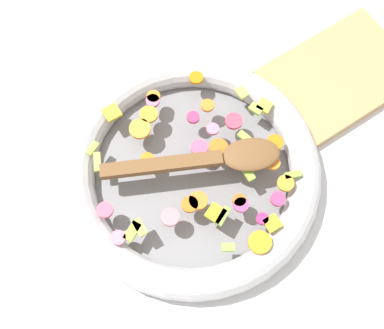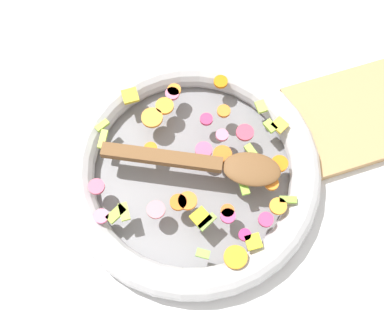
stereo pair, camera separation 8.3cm
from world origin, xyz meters
TOP-DOWN VIEW (x-y plane):
  - ground_plane at (0.00, 0.00)m, footprint 4.00×4.00m
  - skillet at (0.00, 0.00)m, footprint 0.41×0.41m
  - chopped_vegetables at (-0.01, 0.01)m, footprint 0.34×0.34m
  - wooden_spoon at (-0.03, 0.01)m, footprint 0.27×0.16m
  - cutting_board at (-0.32, -0.01)m, footprint 0.25×0.17m

SIDE VIEW (x-z plane):
  - ground_plane at x=0.00m, z-range 0.00..0.00m
  - cutting_board at x=-0.32m, z-range 0.00..0.02m
  - skillet at x=0.00m, z-range 0.00..0.05m
  - chopped_vegetables at x=-0.01m, z-range 0.05..0.06m
  - wooden_spoon at x=-0.03m, z-range 0.06..0.07m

